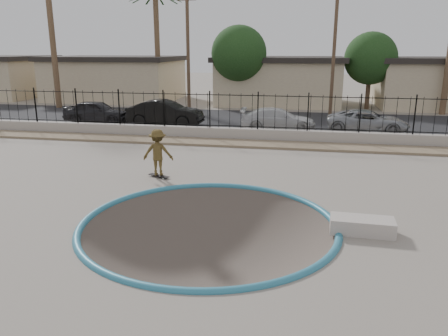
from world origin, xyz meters
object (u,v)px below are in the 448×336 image
Objects in this scene: car_a at (97,111)px; concrete_ledge at (362,226)px; car_c at (278,119)px; car_b at (165,113)px; skateboard at (159,176)px; skater at (158,155)px; car_d at (368,121)px.

concrete_ledge is at bearing -138.77° from car_a.
car_c reaches higher than concrete_ledge.
skateboard is at bearing -162.38° from car_b.
car_b is (-3.25, 10.67, 0.73)m from skateboard.
skater reaches higher than car_d.
skateboard is (0.00, 0.00, -0.78)m from skater.
skateboard is at bearing 156.78° from car_c.
car_b is at bearing 83.77° from car_c.
car_d is at bearing 82.82° from concrete_ledge.
skateboard is 0.20× the size of car_b.
skater is at bearing 0.00° from skateboard.
skater is 1.06× the size of concrete_ledge.
car_d is at bearing -89.70° from car_b.
car_b is 1.07× the size of car_c.
car_b is 6.88m from car_c.
car_a is (-14.64, 14.66, 0.53)m from concrete_ledge.
car_a is 11.47m from car_c.
skater is 0.38× the size of car_d.
skateboard is 11.03m from car_c.
concrete_ledge is 0.37× the size of car_c.
car_a is at bearing 88.39° from car_b.
skater reaches higher than car_b.
concrete_ledge is 14.52m from car_d.
skater reaches higher than skateboard.
car_a is 16.45m from car_d.
skateboard is at bearing 146.30° from car_d.
skateboard is 13.40m from car_a.
concrete_ledge is 0.35× the size of car_b.
car_d reaches higher than skateboard.
skater is 11.15m from car_b.
car_a is at bearing -62.61° from skater.
concrete_ledge is (6.80, -3.81, -0.65)m from skater.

